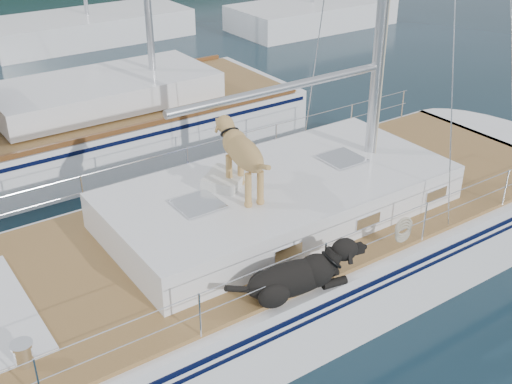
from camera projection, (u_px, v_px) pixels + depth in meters
ground at (237, 297)px, 9.88m from camera, size 120.00×120.00×0.00m
main_sailboat at (241, 259)px, 9.60m from camera, size 12.00×3.98×14.01m
neighbor_sailboat at (61, 136)px, 13.92m from camera, size 11.00×3.50×13.30m
bg_boat_center at (89, 28)px, 23.32m from camera, size 7.20×3.00×11.65m
bg_boat_east at (312, 15)px, 25.16m from camera, size 6.40×3.00×11.65m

